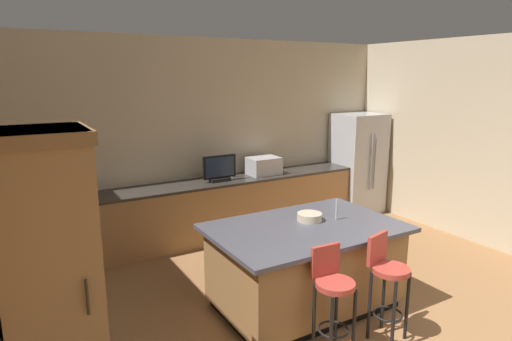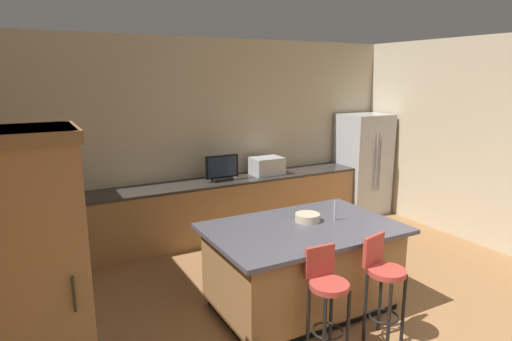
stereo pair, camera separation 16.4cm
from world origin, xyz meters
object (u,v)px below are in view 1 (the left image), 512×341
Objects in this scene: tv_monitor at (219,169)px; bar_stool_left at (332,292)px; kitchen_island at (305,266)px; microwave at (264,166)px; range_oven at (45,238)px; bar_stool_right at (387,278)px; fruit_bowl at (310,217)px; cabinet_tower at (52,292)px; refrigerator at (357,163)px.

bar_stool_left is at bearing -96.89° from tv_monitor.
kitchen_island is at bearing -92.22° from tv_monitor.
bar_stool_left is (-0.28, -0.77, 0.13)m from kitchen_island.
microwave reaches higher than kitchen_island.
bar_stool_right reaches higher than range_oven.
bar_stool_left is 3.68× the size of fruit_bowl.
tv_monitor is at bearing 87.78° from kitchen_island.
cabinet_tower is at bearing -92.82° from range_oven.
refrigerator is 0.83× the size of cabinet_tower.
bar_stool_right is (-0.57, -3.12, -0.42)m from microwave.
fruit_bowl is at bearing 67.30° from bar_stool_left.
cabinet_tower reaches higher than range_oven.
refrigerator is 6.62× the size of fruit_bowl.
fruit_bowl reaches higher than bar_stool_left.
microwave is at bearing 178.54° from refrigerator.
cabinet_tower is 2.13× the size of bar_stool_right.
fruit_bowl is (2.57, 0.75, -0.16)m from cabinet_tower.
tv_monitor is (0.09, 2.23, 0.61)m from kitchen_island.
bar_stool_right reaches higher than bar_stool_left.
refrigerator is at bearing 46.48° from bar_stool_left.
range_oven is 3.43× the size of fruit_bowl.
range_oven is at bearing 178.78° from tv_monitor.
range_oven is 3.28m from fruit_bowl.
fruit_bowl is at bearing -108.97° from microwave.
microwave is 2.29m from fruit_bowl.
bar_stool_right is at bearing -4.32° from cabinet_tower.
bar_stool_left is 0.98× the size of bar_stool_right.
microwave is at bearing 71.03° from fruit_bowl.
range_oven is at bearing 179.46° from refrigerator.
refrigerator reaches higher than bar_stool_left.
tv_monitor is 3.05m from bar_stool_left.
range_oven is at bearing -179.98° from microwave.
microwave is (-1.93, 0.05, 0.15)m from refrigerator.
tv_monitor reaches higher than bar_stool_left.
refrigerator reaches higher than kitchen_island.
range_oven is 2.45m from tv_monitor.
refrigerator is (2.81, 2.23, 0.42)m from kitchen_island.
bar_stool_left is at bearing -110.77° from microwave.
tv_monitor is at bearing 91.37° from fruit_bowl.
bar_stool_right reaches higher than kitchen_island.
microwave is (3.31, 2.91, -0.08)m from cabinet_tower.
tv_monitor reaches higher than microwave.
bar_stool_left is 1.04m from fruit_bowl.
refrigerator is 1.76× the size of bar_stool_right.
fruit_bowl is (-0.17, 0.95, 0.34)m from bar_stool_right.
cabinet_tower is at bearing -138.69° from microwave.
range_oven is 1.78× the size of tv_monitor.
bar_stool_right is (2.74, -0.21, -0.50)m from cabinet_tower.
range_oven is at bearing 135.13° from kitchen_island.
microwave reaches higher than bar_stool_left.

